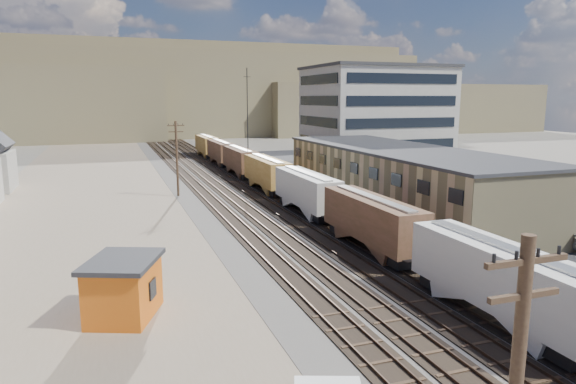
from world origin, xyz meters
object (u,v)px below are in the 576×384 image
object	(u,v)px
freight_train	(285,180)
utility_pole_north	(177,157)
maintenance_shed	(124,288)
parked_car_blue	(357,165)

from	to	relation	value
freight_train	utility_pole_north	distance (m)	14.85
utility_pole_north	maintenance_shed	size ratio (longest dim) A/B	1.67
freight_train	parked_car_blue	size ratio (longest dim) A/B	20.39
utility_pole_north	parked_car_blue	size ratio (longest dim) A/B	1.70
maintenance_shed	parked_car_blue	world-z (taller)	maintenance_shed
freight_train	utility_pole_north	xyz separation A→B (m)	(-12.30, 7.94, 2.50)
freight_train	utility_pole_north	size ratio (longest dim) A/B	11.97
maintenance_shed	utility_pole_north	bearing A→B (deg)	77.88
parked_car_blue	utility_pole_north	bearing A→B (deg)	-170.44
freight_train	utility_pole_north	bearing A→B (deg)	147.16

